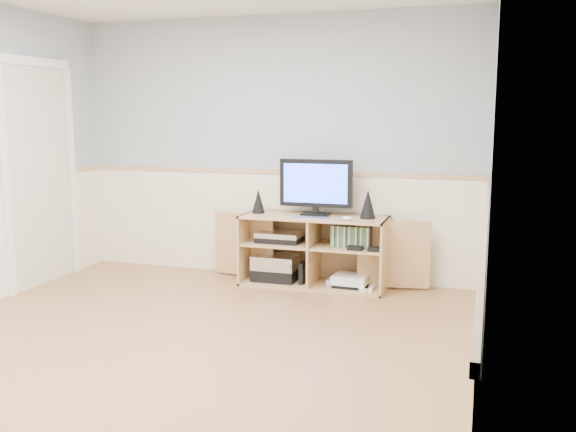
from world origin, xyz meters
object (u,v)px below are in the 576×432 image
(game_consoles, at_px, (350,281))
(keyboard, at_px, (312,218))
(monitor, at_px, (316,185))
(media_cabinet, at_px, (316,249))

(game_consoles, bearing_deg, keyboard, -158.89)
(monitor, bearing_deg, keyboard, -85.82)
(monitor, height_order, game_consoles, monitor)
(monitor, bearing_deg, media_cabinet, 90.00)
(media_cabinet, distance_m, keyboard, 0.38)
(media_cabinet, xyz_separation_m, game_consoles, (0.34, -0.07, -0.26))
(media_cabinet, height_order, monitor, monitor)
(media_cabinet, relative_size, game_consoles, 4.62)
(monitor, xyz_separation_m, keyboard, (0.01, -0.19, -0.27))
(media_cabinet, xyz_separation_m, keyboard, (0.01, -0.20, 0.32))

